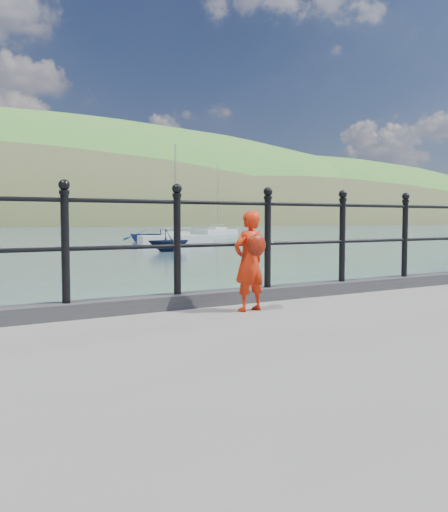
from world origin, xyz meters
TOP-DOWN VIEW (x-y plane):
  - ground at (0.00, 0.00)m, footprint 600.00×600.00m
  - kerb at (0.00, -0.15)m, footprint 60.00×0.30m
  - railing at (0.00, -0.15)m, footprint 18.11×0.11m
  - far_shore at (38.34, 239.41)m, footprint 830.00×200.00m
  - child at (-0.04, -0.72)m, footprint 0.42×0.34m
  - launch_blue at (16.07, 38.38)m, footprint 4.67×6.08m
  - launch_navy at (11.22, 25.04)m, footprint 2.72×2.36m
  - sailboat_far at (34.05, 57.79)m, footprint 7.10×4.46m
  - sailboat_near at (16.60, 35.05)m, footprint 6.25×2.37m

SIDE VIEW (x-z plane):
  - far_shore at x=38.34m, z-range -100.57..55.43m
  - ground at x=0.00m, z-range 0.00..0.00m
  - sailboat_near at x=16.60m, z-range -3.86..4.54m
  - sailboat_far at x=34.05m, z-range -4.55..5.24m
  - launch_blue at x=16.07m, z-range 0.00..1.17m
  - launch_navy at x=11.22m, z-range 0.00..1.40m
  - kerb at x=0.00m, z-range 1.00..1.15m
  - child at x=-0.04m, z-range 1.01..2.06m
  - railing at x=0.00m, z-range 1.23..2.42m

